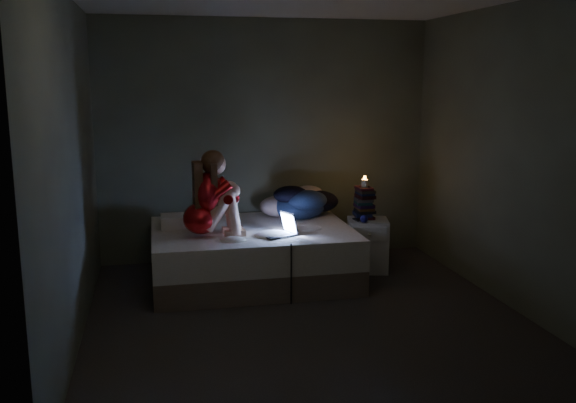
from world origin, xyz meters
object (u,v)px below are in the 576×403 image
object	(u,v)px
nightstand	(367,245)
woman	(200,194)
phone	(360,220)
bed	(252,254)
laptop	(278,224)
candle	(365,182)

from	to	relation	value
nightstand	woman	bearing A→B (deg)	-156.05
phone	bed	bearing A→B (deg)	160.36
laptop	candle	distance (m)	1.16
woman	laptop	xyz separation A→B (m)	(0.70, -0.13, -0.29)
bed	nightstand	xyz separation A→B (m)	(1.22, 0.07, 0.01)
bed	candle	distance (m)	1.37
candle	phone	size ratio (longest dim) A/B	0.57
woman	laptop	world-z (taller)	woman
candle	phone	bearing A→B (deg)	-128.35
nightstand	phone	bearing A→B (deg)	-144.63
bed	candle	bearing A→B (deg)	6.03
phone	woman	bearing A→B (deg)	168.03
nightstand	candle	size ratio (longest dim) A/B	6.77
phone	laptop	bearing A→B (deg)	-178.14
woman	laptop	bearing A→B (deg)	-13.95
nightstand	candle	world-z (taller)	candle
candle	bed	bearing A→B (deg)	-173.97
bed	phone	xyz separation A→B (m)	(1.11, 0.02, 0.28)
bed	nightstand	distance (m)	1.22
bed	phone	world-z (taller)	phone
woman	nightstand	distance (m)	1.88
nightstand	laptop	bearing A→B (deg)	-143.17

